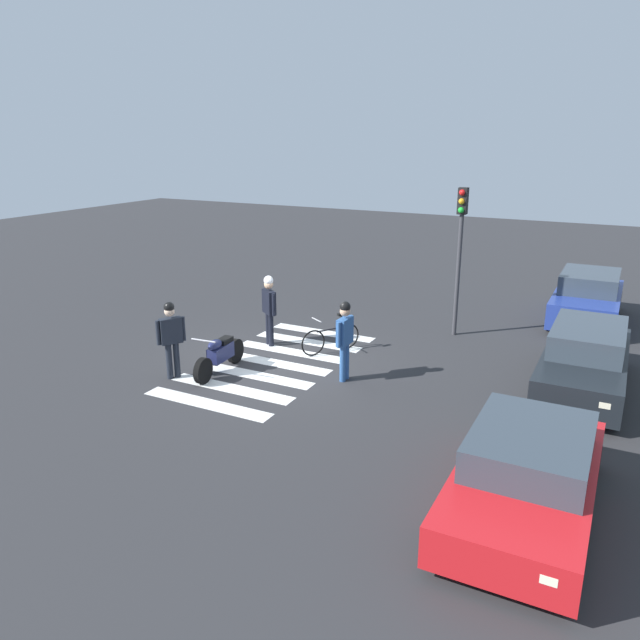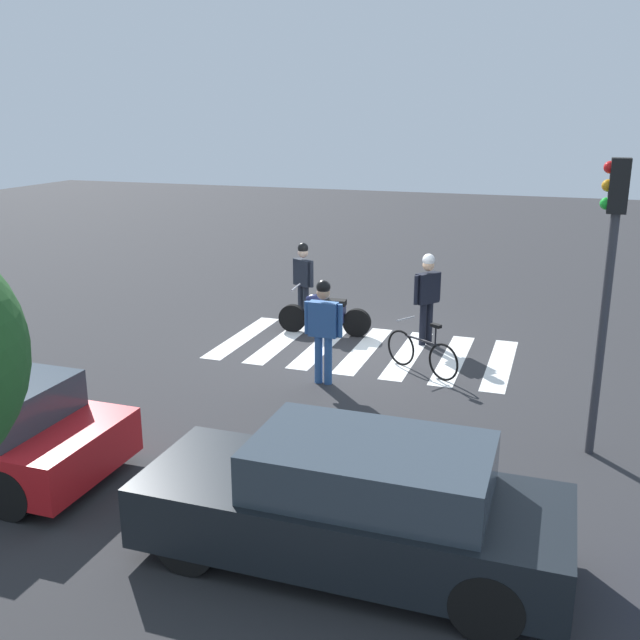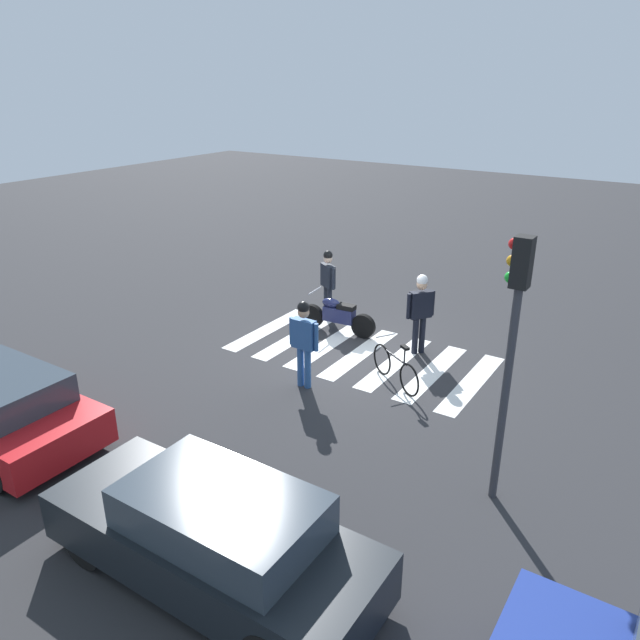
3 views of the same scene
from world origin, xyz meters
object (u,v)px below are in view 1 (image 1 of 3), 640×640
Objects in this scene: leaning_bicycle at (331,338)px; car_red_convertible at (526,475)px; car_black_suv at (585,360)px; traffic_light_pole at (460,238)px; officer_by_motorcycle at (269,305)px; car_blue_hatchback at (587,298)px; pedestrian_bystander at (345,334)px; officer_on_foot at (171,334)px; police_motorcycle at (220,354)px.

car_red_convertible is at bearing 48.76° from leaning_bicycle.
car_black_suv is 1.11× the size of traffic_light_pole.
leaning_bicycle is at bearing -85.64° from car_black_suv.
officer_by_motorcycle reaches higher than car_red_convertible.
car_red_convertible is (10.99, 0.03, -0.09)m from car_blue_hatchback.
officer_on_foot is at bearing -64.72° from pedestrian_bystander.
traffic_light_pole reaches higher than leaning_bicycle.
police_motorcycle is 7.17m from traffic_light_pole.
traffic_light_pole is at bearing 162.96° from pedestrian_bystander.
car_red_convertible is at bearing -3.76° from car_black_suv.
officer_by_motorcycle is at bearing -81.54° from leaning_bicycle.
officer_on_foot is 0.44× the size of car_blue_hatchback.
car_black_suv is at bearing 113.49° from officer_on_foot.
leaning_bicycle is 4.14m from officer_on_foot.
officer_by_motorcycle reaches higher than car_black_suv.
car_black_suv is 4.79m from traffic_light_pole.
car_blue_hatchback is (-6.27, 7.35, -0.41)m from officer_by_motorcycle.
leaning_bicycle is 0.80× the size of pedestrian_bystander.
car_black_suv is (-0.71, 7.73, -0.45)m from officer_by_motorcycle.
car_red_convertible is (3.43, 4.57, -0.48)m from pedestrian_bystander.
police_motorcycle is at bearing -38.04° from traffic_light_pole.
traffic_light_pole reaches higher than car_black_suv.
leaning_bicycle is at bearing -131.24° from car_red_convertible.
car_blue_hatchback is (-7.56, 4.54, -0.40)m from pedestrian_bystander.
traffic_light_pole is at bearing 141.96° from police_motorcycle.
car_black_suv reaches higher than car_red_convertible.
leaning_bicycle is 0.37× the size of traffic_light_pole.
police_motorcycle is at bearing -40.96° from car_blue_hatchback.
car_red_convertible is at bearing 0.16° from car_blue_hatchback.
leaning_bicycle is 0.82× the size of officer_on_foot.
car_blue_hatchback is at bearing 136.85° from leaning_bicycle.
leaning_bicycle is 0.36× the size of car_red_convertible.
pedestrian_bystander is (-1.69, 3.59, 0.04)m from officer_on_foot.
car_blue_hatchback is 0.92× the size of car_black_suv.
officer_on_foot is 8.35m from car_red_convertible.
officer_by_motorcycle is (0.25, -1.71, 0.74)m from leaning_bicycle.
car_blue_hatchback is at bearing 134.59° from traffic_light_pole.
police_motorcycle is 1.36× the size of leaning_bicycle.
officer_by_motorcycle reaches higher than officer_on_foot.
pedestrian_bystander is at bearing 115.28° from officer_on_foot.
car_blue_hatchback is (-9.26, 8.13, -0.36)m from officer_on_foot.
officer_by_motorcycle is 5.46m from traffic_light_pole.
officer_by_motorcycle is 3.09m from pedestrian_bystander.
police_motorcycle is 1.12× the size of officer_on_foot.
traffic_light_pole is at bearing -124.17° from car_black_suv.
police_motorcycle is 2.31m from officer_by_motorcycle.
car_black_suv reaches higher than leaning_bicycle.
car_blue_hatchback is at bearing 149.04° from pedestrian_bystander.
officer_by_motorcycle is 0.42× the size of car_black_suv.
leaning_bicycle is 8.25m from car_blue_hatchback.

